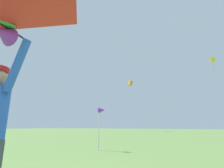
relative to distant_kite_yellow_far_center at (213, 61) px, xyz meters
name	(u,v)px	position (x,y,z in m)	size (l,w,h in m)	color
distant_kite_yellow_far_center	(213,61)	(0.00, 0.00, 0.00)	(1.29, 1.35, 2.07)	yellow
distant_kite_orange_high_left	(130,83)	(-14.49, 4.39, -0.62)	(0.97, 0.87, 1.11)	orange
marker_flag	(102,113)	(-6.13, -21.09, -8.59)	(0.30, 0.24, 1.74)	silver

